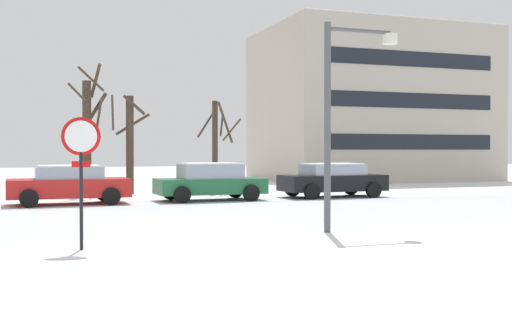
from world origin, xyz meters
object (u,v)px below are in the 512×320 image
Objects in this scene: stop_sign at (81,157)px; parked_car_green at (210,181)px; street_lamp at (342,102)px; parked_car_black at (332,180)px; parked_car_red at (69,184)px.

parked_car_green is at bearing 62.52° from stop_sign.
stop_sign is at bearing -173.10° from street_lamp.
street_lamp is 1.15× the size of parked_car_black.
stop_sign reaches higher than parked_car_black.
parked_car_black is at bearing -0.14° from parked_car_red.
parked_car_green is (-0.45, 10.21, -2.39)m from street_lamp.
street_lamp is at bearing -115.45° from parked_car_black.
stop_sign is 15.56m from parked_car_black.
street_lamp is 11.99m from parked_car_red.
parked_car_red reaches higher than parked_car_black.
parked_car_green is at bearing -0.26° from parked_car_red.
stop_sign is 0.52× the size of street_lamp.
parked_car_green is (5.70, 10.95, -1.09)m from stop_sign.
street_lamp is 1.17× the size of parked_car_red.
parked_car_black is at bearing 64.55° from street_lamp.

